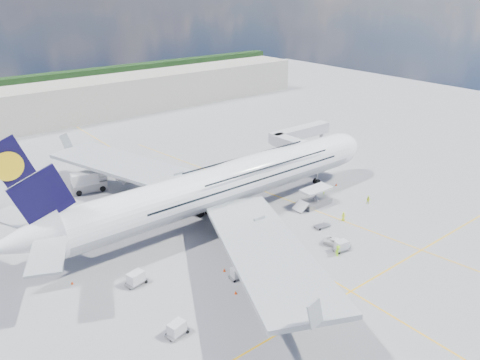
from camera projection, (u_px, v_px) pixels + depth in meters
ground at (260, 237)px, 81.79m from camera, size 300.00×300.00×0.00m
taxi_line_main at (260, 237)px, 81.79m from camera, size 0.25×220.00×0.01m
taxi_line_cross at (351, 291)px, 67.36m from camera, size 120.00×0.25×0.01m
taxi_line_diag at (280, 197)px, 97.03m from camera, size 14.16×99.06×0.01m
airliner at (227, 183)px, 86.49m from camera, size 77.26×79.15×23.71m
jet_bridge at (298, 139)px, 111.33m from camera, size 18.80×12.10×8.50m
cargo_loader at (315, 200)px, 93.04m from camera, size 8.53×3.20×3.67m
terminal at (65, 103)px, 148.01m from camera, size 180.00×16.00×12.00m
tree_line at (121, 75)px, 204.19m from camera, size 160.00×6.00×8.00m
dolly_row_a at (177, 328)px, 58.65m from camera, size 3.23×2.22×1.86m
dolly_row_b at (238, 272)px, 70.10m from camera, size 2.97×1.82×1.78m
dolly_row_c at (295, 264)px, 71.93m from camera, size 3.47×2.49×1.98m
dolly_back at (136, 278)px, 68.54m from camera, size 3.49×2.39×2.02m
dolly_nose_far at (341, 246)px, 77.27m from camera, size 3.00×1.88×1.78m
dolly_nose_near at (322, 226)px, 84.93m from camera, size 3.11×2.07×0.42m
baggage_tug at (259, 249)px, 76.52m from camera, size 2.88×1.52×1.74m
catering_truck_inner at (146, 205)px, 89.71m from camera, size 6.39×3.82×3.56m
catering_truck_outer at (89, 182)px, 98.96m from camera, size 7.83×3.97×4.47m
service_van at (337, 242)px, 78.90m from camera, size 3.84×5.04×1.27m
crew_nose at (324, 191)px, 98.01m from camera, size 0.75×0.64×1.73m
crew_loader at (368, 200)px, 93.64m from camera, size 1.02×1.08×1.77m
crew_wing at (265, 275)px, 69.66m from camera, size 0.45×0.95×1.59m
crew_van at (343, 216)px, 87.11m from camera, size 1.01×0.99×1.75m
crew_tug at (338, 251)px, 75.73m from camera, size 1.29×0.79×1.93m
cone_nose at (336, 184)px, 102.54m from camera, size 0.45×0.45×0.57m
cone_wing_left_inner at (134, 205)px, 93.05m from camera, size 0.47×0.47×0.60m
cone_wing_left_outer at (100, 183)px, 103.21m from camera, size 0.47×0.47×0.60m
cone_wing_right_inner at (224, 270)px, 71.95m from camera, size 0.43×0.43×0.55m
cone_wing_right_outer at (236, 292)px, 66.73m from camera, size 0.42×0.42×0.53m
cone_tail at (72, 283)px, 68.92m from camera, size 0.38×0.38×0.48m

